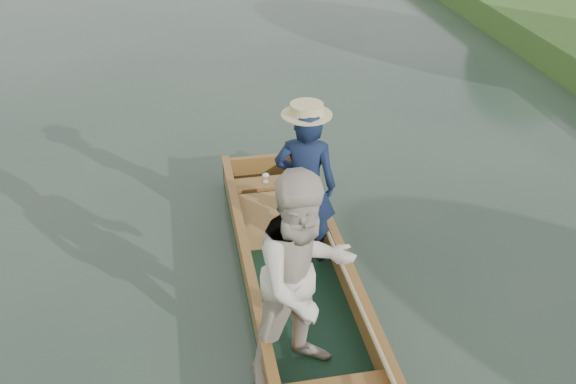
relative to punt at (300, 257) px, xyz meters
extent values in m
plane|color=#283D30|center=(0.06, 0.35, -0.80)|extent=(120.00, 120.00, 0.00)
cube|color=black|center=(0.06, 0.35, -0.76)|extent=(1.10, 5.00, 0.08)
cube|color=olive|center=(-0.45, 0.35, -0.56)|extent=(0.08, 5.00, 0.32)
cube|color=olive|center=(0.57, 0.35, -0.56)|extent=(0.08, 5.00, 0.32)
cube|color=olive|center=(0.06, 2.81, -0.56)|extent=(1.10, 0.08, 0.32)
cube|color=olive|center=(-0.45, 0.35, -0.38)|extent=(0.10, 5.00, 0.04)
cube|color=olive|center=(0.57, 0.35, -0.38)|extent=(0.10, 5.00, 0.04)
cube|color=olive|center=(0.06, 2.25, -0.50)|extent=(0.94, 0.30, 0.05)
imported|color=#131F3E|center=(0.25, 0.95, 0.20)|extent=(0.77, 0.62, 1.84)
cylinder|color=beige|center=(0.25, 0.95, 1.08)|extent=(0.52, 0.52, 0.12)
imported|color=beige|center=(-0.12, -0.71, 0.31)|extent=(1.21, 1.09, 2.06)
cube|color=#A35634|center=(-0.04, 1.60, -0.61)|extent=(0.85, 0.90, 0.22)
sphere|color=tan|center=(0.26, 1.50, -0.38)|extent=(0.22, 0.22, 0.22)
sphere|color=tan|center=(0.26, 1.49, -0.21)|extent=(0.16, 0.16, 0.16)
sphere|color=tan|center=(0.20, 1.49, -0.14)|extent=(0.06, 0.06, 0.06)
sphere|color=tan|center=(0.32, 1.49, -0.14)|extent=(0.06, 0.06, 0.06)
sphere|color=tan|center=(0.26, 1.42, -0.23)|extent=(0.07, 0.07, 0.07)
sphere|color=tan|center=(0.17, 1.47, -0.34)|extent=(0.08, 0.08, 0.08)
sphere|color=tan|center=(0.36, 1.47, -0.34)|extent=(0.08, 0.08, 0.08)
sphere|color=tan|center=(0.21, 1.46, -0.47)|extent=(0.09, 0.09, 0.09)
sphere|color=tan|center=(0.32, 1.46, -0.47)|extent=(0.09, 0.09, 0.09)
cylinder|color=silver|center=(0.01, 2.25, -0.47)|extent=(0.07, 0.07, 0.01)
cylinder|color=silver|center=(0.01, 2.25, -0.43)|extent=(0.01, 0.01, 0.08)
ellipsoid|color=silver|center=(0.01, 2.25, -0.37)|extent=(0.09, 0.09, 0.05)
cylinder|color=tan|center=(0.49, 0.00, -0.34)|extent=(0.04, 4.49, 0.20)
camera|label=1|loc=(-1.03, -4.82, 3.76)|focal=40.00mm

